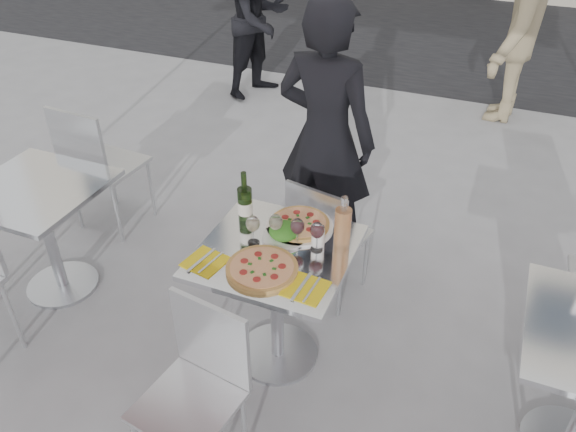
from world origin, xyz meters
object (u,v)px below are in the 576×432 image
at_px(pedestrian_b, 516,23).
at_px(pizza_far, 300,224).
at_px(side_chair_lfar, 95,160).
at_px(napkin_left, 205,261).
at_px(main_table, 277,282).
at_px(wineglass_white_a, 253,225).
at_px(wineglass_red_a, 297,227).
at_px(napkin_right, 306,288).
at_px(chair_far, 324,233).
at_px(carafe, 343,228).
at_px(pedestrian_a, 260,19).
at_px(wineglass_red_b, 317,231).
at_px(chair_near, 199,378).
at_px(salad_plate, 284,232).
at_px(sugar_shaker, 318,236).
at_px(pizza_near, 262,268).
at_px(side_table_left, 43,217).
at_px(woman_diner, 325,139).
at_px(wine_bottle, 245,203).
at_px(wineglass_white_b, 276,223).

relative_size(pedestrian_b, pizza_far, 5.40).
distance_m(side_chair_lfar, napkin_left, 1.60).
distance_m(main_table, wineglass_white_a, 0.34).
bearing_deg(wineglass_red_a, napkin_right, -61.60).
bearing_deg(chair_far, carafe, 130.53).
distance_m(main_table, wineglass_red_a, 0.34).
xyz_separation_m(side_chair_lfar, pizza_far, (1.65, -0.42, 0.19)).
bearing_deg(pedestrian_a, wineglass_red_b, -130.74).
relative_size(carafe, napkin_left, 1.38).
height_order(chair_near, pizza_far, chair_near).
relative_size(chair_far, salad_plate, 3.84).
relative_size(side_chair_lfar, sugar_shaker, 9.01).
height_order(chair_far, sugar_shaker, sugar_shaker).
bearing_deg(pedestrian_a, pizza_near, -134.73).
xyz_separation_m(side_table_left, woman_diner, (1.41, 0.96, 0.33)).
xyz_separation_m(pizza_near, wineglass_red_b, (0.18, 0.24, 0.10)).
distance_m(chair_near, side_chair_lfar, 2.00).
distance_m(carafe, wineglass_red_a, 0.21).
bearing_deg(side_chair_lfar, pedestrian_a, -85.08).
bearing_deg(pedestrian_a, chair_near, -138.40).
bearing_deg(napkin_left, wine_bottle, 94.91).
relative_size(woman_diner, pedestrian_b, 0.93).
bearing_deg(woman_diner, chair_near, 97.52).
distance_m(side_table_left, napkin_left, 1.27).
relative_size(pizza_near, pizza_far, 0.97).
distance_m(pizza_near, wineglass_white_b, 0.25).
distance_m(pedestrian_a, pedestrian_b, 2.49).
bearing_deg(wineglass_white_b, pizza_near, -83.14).
bearing_deg(pizza_far, chair_near, -97.75).
bearing_deg(pizza_near, napkin_left, -170.16).
xyz_separation_m(main_table, sugar_shaker, (0.17, 0.11, 0.26)).
distance_m(pizza_far, sugar_shaker, 0.18).
height_order(main_table, wine_bottle, wine_bottle).
relative_size(woman_diner, pizza_far, 5.05).
relative_size(pedestrian_b, wineglass_red_a, 11.83).
bearing_deg(napkin_left, pedestrian_a, 121.32).
distance_m(salad_plate, napkin_left, 0.41).
xyz_separation_m(wineglass_white_a, napkin_right, (0.35, -0.21, -0.11)).
bearing_deg(woman_diner, sugar_shaker, 114.36).
xyz_separation_m(wineglass_white_b, napkin_right, (0.26, -0.27, -0.11)).
bearing_deg(wineglass_white_a, salad_plate, 36.29).
bearing_deg(wine_bottle, napkin_right, -37.50).
distance_m(pizza_near, napkin_right, 0.23).
height_order(pedestrian_a, pizza_far, pedestrian_a).
bearing_deg(pedestrian_b, pizza_far, -6.22).
bearing_deg(napkin_right, wineglass_white_b, 138.07).
height_order(chair_far, wineglass_red_b, wineglass_red_b).
xyz_separation_m(pedestrian_a, carafe, (1.94, -3.26, 0.07)).
bearing_deg(pizza_far, side_table_left, -172.04).
xyz_separation_m(wine_bottle, sugar_shaker, (0.41, -0.04, -0.06)).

